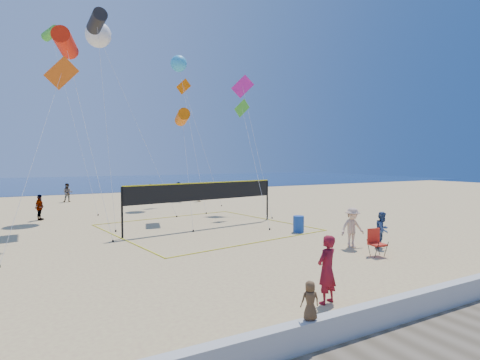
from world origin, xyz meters
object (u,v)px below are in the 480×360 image
trash_barrel (299,224)px  volleyball_net (205,196)px  woman (327,269)px  camp_chair (376,241)px

trash_barrel → volleyball_net: 5.48m
woman → camp_chair: woman is taller
trash_barrel → volleyball_net: bearing=137.5°
trash_barrel → camp_chair: bearing=-93.6°
woman → trash_barrel: (5.50, 8.38, -0.49)m
trash_barrel → volleyball_net: size_ratio=0.08×
camp_chair → volleyball_net: bearing=119.0°
woman → camp_chair: 5.92m
woman → camp_chair: bearing=-165.1°
woman → camp_chair: (5.15, 2.90, -0.31)m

